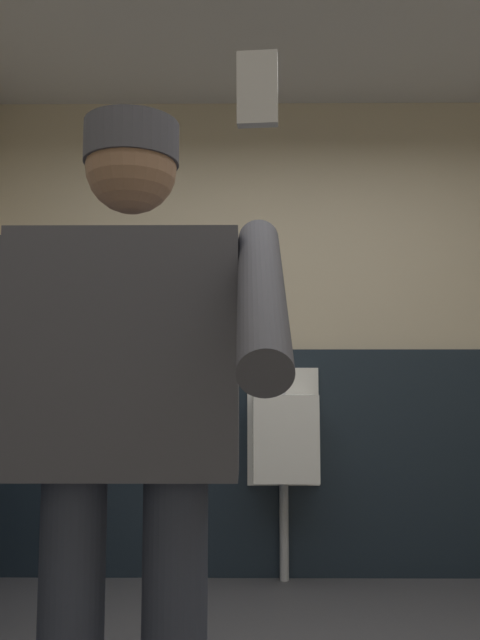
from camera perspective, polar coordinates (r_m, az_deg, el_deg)
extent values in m
cube|color=beige|center=(3.72, 3.97, -1.02)|extent=(4.06, 0.12, 2.73)
cube|color=#19232D|center=(3.66, 4.13, -12.53)|extent=(3.46, 0.03, 1.26)
cube|color=white|center=(3.62, 3.87, -9.46)|extent=(0.40, 0.05, 0.65)
cube|color=white|center=(3.46, 4.04, -10.45)|extent=(0.34, 0.30, 0.45)
cylinder|color=#B7BABF|center=(3.61, 3.84, -4.79)|extent=(0.04, 0.04, 0.24)
cylinder|color=#B7BABF|center=(3.66, 3.97, -18.13)|extent=(0.05, 0.05, 0.55)
cube|color=#3F3F47|center=(1.43, -10.04, -3.09)|extent=(0.49, 0.24, 0.52)
cylinder|color=#3F3F47|center=(1.19, 1.92, 2.48)|extent=(0.09, 0.50, 0.39)
sphere|color=#8C664C|center=(1.51, -9.73, 13.25)|extent=(0.21, 0.21, 0.21)
cylinder|color=#3F3F47|center=(1.53, -9.69, 15.26)|extent=(0.22, 0.22, 0.09)
cube|color=silver|center=(1.00, 1.57, 20.00)|extent=(0.06, 0.03, 0.11)
cube|color=silver|center=(3.68, -9.44, 0.18)|extent=(0.10, 0.07, 0.18)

